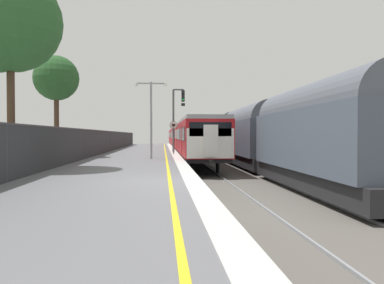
% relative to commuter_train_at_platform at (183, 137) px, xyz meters
% --- Properties ---
extents(ground, '(17.40, 110.00, 1.21)m').
position_rel_commuter_train_at_platform_xyz_m(ground, '(0.54, -38.70, -1.88)').
color(ground, slate).
extents(commuter_train_at_platform, '(2.83, 60.13, 3.81)m').
position_rel_commuter_train_at_platform_xyz_m(commuter_train_at_platform, '(0.00, 0.00, 0.00)').
color(commuter_train_at_platform, maroon).
rests_on(commuter_train_at_platform, ground).
extents(freight_train_adjacent_track, '(2.60, 50.90, 4.68)m').
position_rel_commuter_train_at_platform_xyz_m(freight_train_adjacent_track, '(4.00, -15.76, 0.29)').
color(freight_train_adjacent_track, '#232326').
rests_on(freight_train_adjacent_track, ground).
extents(signal_gantry, '(1.10, 0.24, 5.53)m').
position_rel_commuter_train_at_platform_xyz_m(signal_gantry, '(-1.49, -17.79, 2.16)').
color(signal_gantry, '#47474C').
rests_on(signal_gantry, ground).
extents(speed_limit_sign, '(0.59, 0.08, 2.56)m').
position_rel_commuter_train_at_platform_xyz_m(speed_limit_sign, '(-1.85, -21.77, 0.37)').
color(speed_limit_sign, '#59595B').
rests_on(speed_limit_sign, ground).
extents(platform_lamp_mid, '(2.00, 0.20, 4.83)m').
position_rel_commuter_train_at_platform_xyz_m(platform_lamp_mid, '(-3.40, -27.05, 1.63)').
color(platform_lamp_mid, '#93999E').
rests_on(platform_lamp_mid, ground).
extents(platform_back_fence, '(0.07, 99.00, 1.87)m').
position_rel_commuter_train_at_platform_xyz_m(platform_back_fence, '(-7.55, -38.70, -0.29)').
color(platform_back_fence, '#282B2D').
rests_on(platform_back_fence, ground).
extents(background_tree_left, '(2.99, 2.99, 6.79)m').
position_rel_commuter_train_at_platform_xyz_m(background_tree_left, '(-9.82, -24.96, 3.90)').
color(background_tree_left, '#473323').
rests_on(background_tree_left, ground).
extents(background_tree_centre, '(4.43, 4.38, 8.55)m').
position_rel_commuter_train_at_platform_xyz_m(background_tree_centre, '(-9.37, -34.21, 4.91)').
color(background_tree_centre, '#473323').
rests_on(background_tree_centre, ground).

